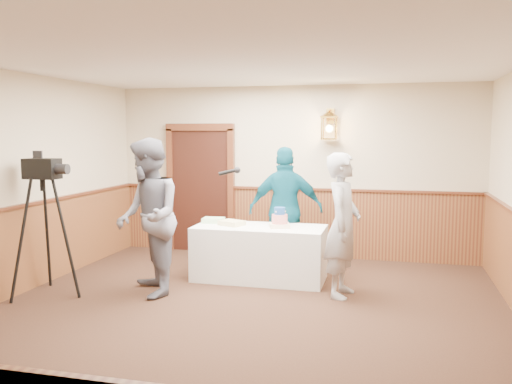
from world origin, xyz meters
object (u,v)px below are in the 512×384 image
sheet_cake_yellow (232,223)px  interviewer (148,217)px  display_table (260,253)px  tiered_cake (280,219)px  baker (343,225)px  assistant_p (286,210)px  sheet_cake_green (213,220)px  tv_camera_rig (45,235)px

sheet_cake_yellow → interviewer: interviewer is taller
display_table → tiered_cake: tiered_cake is taller
baker → assistant_p: size_ratio=0.98×
display_table → interviewer: size_ratio=0.91×
display_table → sheet_cake_green: 0.84m
baker → assistant_p: bearing=49.8°
assistant_p → sheet_cake_yellow: bearing=26.9°
interviewer → tiered_cake: bearing=92.4°
interviewer → baker: (2.36, 0.56, -0.09)m
tiered_cake → tv_camera_rig: tv_camera_rig is taller
tiered_cake → sheet_cake_green: bearing=171.9°
assistant_p → tiered_cake: bearing=79.9°
tiered_cake → display_table: bearing=-179.6°
baker → tv_camera_rig: 3.71m
sheet_cake_yellow → assistant_p: (0.67, 0.54, 0.14)m
display_table → baker: size_ratio=1.00×
display_table → sheet_cake_yellow: size_ratio=5.65×
sheet_cake_yellow → sheet_cake_green: 0.35m
display_table → baker: (1.18, -0.48, 0.52)m
baker → tv_camera_rig: bearing=111.5°
sheet_cake_green → assistant_p: size_ratio=0.16×
sheet_cake_yellow → tv_camera_rig: size_ratio=0.18×
sheet_cake_yellow → baker: baker is taller
sheet_cake_yellow → sheet_cake_green: sheet_cake_green is taller
display_table → interviewer: bearing=-138.7°
sheet_cake_green → tv_camera_rig: tv_camera_rig is taller
tv_camera_rig → interviewer: bearing=15.0°
sheet_cake_green → baker: (1.90, -0.62, 0.11)m
sheet_cake_yellow → display_table: bearing=0.8°
display_table → tiered_cake: (0.28, 0.00, 0.48)m
tiered_cake → baker: baker is taller
display_table → tv_camera_rig: bearing=-150.4°
display_table → baker: baker is taller
interviewer → baker: interviewer is taller
sheet_cake_yellow → assistant_p: assistant_p is taller
sheet_cake_green → tv_camera_rig: (-1.70, -1.52, -0.01)m
sheet_cake_yellow → interviewer: (-0.78, -1.03, 0.21)m
sheet_cake_yellow → interviewer: 1.31m
sheet_cake_yellow → tv_camera_rig: bearing=-145.8°
sheet_cake_green → assistant_p: (0.99, 0.39, 0.13)m
assistant_p → tv_camera_rig: (-2.68, -1.90, -0.14)m
tv_camera_rig → assistant_p: bearing=35.1°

